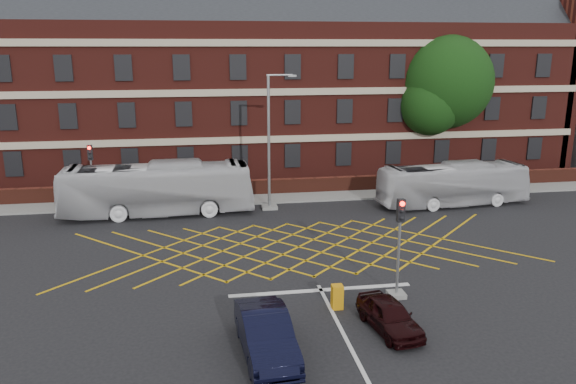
{
  "coord_description": "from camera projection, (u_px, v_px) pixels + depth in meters",
  "views": [
    {
      "loc": [
        -4.95,
        -25.45,
        10.24
      ],
      "look_at": [
        -0.65,
        1.5,
        3.15
      ],
      "focal_mm": 35.0,
      "sensor_mm": 36.0,
      "label": 1
    }
  ],
  "objects": [
    {
      "name": "street_lamp",
      "position": [
        270.0,
        164.0,
        35.88
      ],
      "size": [
        2.25,
        1.0,
        8.59
      ],
      "color": "slate",
      "rests_on": "ground"
    },
    {
      "name": "car_maroon",
      "position": [
        390.0,
        315.0,
        20.77
      ],
      "size": [
        1.95,
        3.65,
        1.18
      ],
      "primitive_type": "imported",
      "rotation": [
        0.0,
        0.0,
        0.17
      ],
      "color": "black",
      "rests_on": "ground"
    },
    {
      "name": "victorian_building",
      "position": [
        260.0,
        76.0,
        46.74
      ],
      "size": [
        51.0,
        12.17,
        20.4
      ],
      "color": "#521A15",
      "rests_on": "ground"
    },
    {
      "name": "box_junction_hatching",
      "position": [
        299.0,
        247.0,
        29.56
      ],
      "size": [
        8.22,
        8.22,
        0.02
      ],
      "primitive_type": "cube",
      "rotation": [
        0.0,
        0.0,
        0.79
      ],
      "color": "#CC990C",
      "rests_on": "ground"
    },
    {
      "name": "ground",
      "position": [
        306.0,
        261.0,
        27.65
      ],
      "size": [
        120.0,
        120.0,
        0.0
      ],
      "primitive_type": "plane",
      "color": "black",
      "rests_on": "ground"
    },
    {
      "name": "boundary_wall",
      "position": [
        272.0,
        187.0,
        39.94
      ],
      "size": [
        56.0,
        0.5,
        1.1
      ],
      "primitive_type": "cube",
      "color": "#522015",
      "rests_on": "ground"
    },
    {
      "name": "stop_line",
      "position": [
        321.0,
        290.0,
        24.31
      ],
      "size": [
        8.0,
        0.3,
        0.02
      ],
      "primitive_type": "cube",
      "color": "silver",
      "rests_on": "ground"
    },
    {
      "name": "deciduous_tree",
      "position": [
        445.0,
        89.0,
        43.94
      ],
      "size": [
        7.56,
        7.29,
        11.19
      ],
      "color": "black",
      "rests_on": "ground"
    },
    {
      "name": "centre_line",
      "position": [
        364.0,
        374.0,
        18.09
      ],
      "size": [
        0.15,
        14.0,
        0.02
      ],
      "primitive_type": "cube",
      "color": "silver",
      "rests_on": "ground"
    },
    {
      "name": "far_pavement",
      "position": [
        273.0,
        197.0,
        39.11
      ],
      "size": [
        60.0,
        3.0,
        0.12
      ],
      "primitive_type": "cube",
      "color": "slate",
      "rests_on": "ground"
    },
    {
      "name": "direction_signs",
      "position": [
        64.0,
        186.0,
        36.68
      ],
      "size": [
        1.1,
        0.16,
        2.2
      ],
      "color": "gray",
      "rests_on": "ground"
    },
    {
      "name": "utility_cabinet",
      "position": [
        337.0,
        297.0,
        22.52
      ],
      "size": [
        0.44,
        0.41,
        0.99
      ],
      "primitive_type": "cube",
      "color": "orange",
      "rests_on": "ground"
    },
    {
      "name": "bus_left",
      "position": [
        157.0,
        189.0,
        34.91
      ],
      "size": [
        11.91,
        3.04,
        3.3
      ],
      "primitive_type": "imported",
      "rotation": [
        0.0,
        0.0,
        1.59
      ],
      "color": "silver",
      "rests_on": "ground"
    },
    {
      "name": "car_navy",
      "position": [
        266.0,
        334.0,
        19.07
      ],
      "size": [
        1.93,
        4.72,
        1.52
      ],
      "primitive_type": "imported",
      "rotation": [
        0.0,
        0.0,
        0.07
      ],
      "color": "black",
      "rests_on": "ground"
    },
    {
      "name": "traffic_light_near",
      "position": [
        398.0,
        258.0,
        23.24
      ],
      "size": [
        0.7,
        0.7,
        4.27
      ],
      "color": "slate",
      "rests_on": "ground"
    },
    {
      "name": "bus_right",
      "position": [
        453.0,
        184.0,
        37.04
      ],
      "size": [
        10.31,
        3.27,
        2.82
      ],
      "primitive_type": "imported",
      "rotation": [
        0.0,
        0.0,
        1.66
      ],
      "color": "silver",
      "rests_on": "ground"
    },
    {
      "name": "traffic_light_far",
      "position": [
        93.0,
        184.0,
        35.63
      ],
      "size": [
        0.7,
        0.7,
        4.27
      ],
      "color": "slate",
      "rests_on": "ground"
    }
  ]
}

